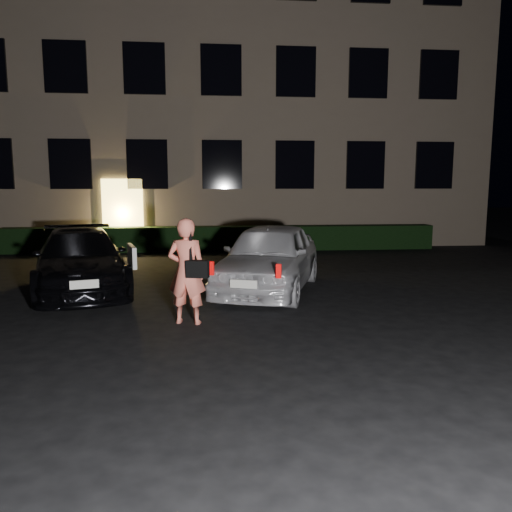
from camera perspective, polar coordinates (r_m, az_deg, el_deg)
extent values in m
plane|color=black|center=(7.37, -1.17, -10.18)|extent=(80.00, 80.00, 0.00)
cube|color=#716050|center=(22.28, -4.29, 17.71)|extent=(20.00, 8.00, 12.00)
cube|color=#F5D25B|center=(18.19, -14.97, 4.57)|extent=(1.40, 0.10, 2.50)
cube|color=black|center=(18.52, -20.44, 9.82)|extent=(1.40, 0.10, 1.70)
cube|color=black|center=(18.04, -12.31, 10.20)|extent=(1.40, 0.10, 1.70)
cube|color=black|center=(17.93, -3.89, 10.38)|extent=(1.40, 0.10, 1.70)
cube|color=black|center=(18.19, 4.45, 10.34)|extent=(1.40, 0.10, 1.70)
cube|color=black|center=(18.81, 12.40, 10.11)|extent=(1.40, 0.10, 1.70)
cube|color=black|center=(19.76, 19.70, 9.72)|extent=(1.40, 0.10, 1.70)
cube|color=black|center=(18.91, -20.96, 19.54)|extent=(1.40, 0.10, 1.70)
cube|color=black|center=(18.44, -12.64, 20.18)|extent=(1.40, 0.10, 1.70)
cube|color=black|center=(18.33, -4.00, 20.43)|extent=(1.40, 0.10, 1.70)
cube|color=black|center=(18.59, 4.57, 20.25)|extent=(1.40, 0.10, 1.70)
cube|color=black|center=(19.20, 12.72, 19.69)|extent=(1.40, 0.10, 1.70)
cube|color=black|center=(20.12, 20.17, 18.86)|extent=(1.40, 0.10, 1.70)
cube|color=black|center=(17.58, -3.77, 2.02)|extent=(15.00, 0.70, 0.85)
imported|color=black|center=(11.60, -19.43, -0.45)|extent=(3.01, 4.94, 1.34)
cube|color=white|center=(10.80, -14.01, 0.02)|extent=(0.33, 0.94, 0.45)
cube|color=silver|center=(9.26, -19.03, -3.07)|extent=(0.48, 0.17, 0.15)
imported|color=silver|center=(10.90, 1.55, -0.11)|extent=(3.11, 4.71, 1.49)
cube|color=red|center=(9.06, -5.12, -1.41)|extent=(0.10, 0.08, 0.25)
cube|color=red|center=(8.74, 2.60, -1.74)|extent=(0.10, 0.08, 0.25)
cube|color=silver|center=(8.88, -1.42, -3.21)|extent=(0.48, 0.21, 0.15)
imported|color=#FD7A63|center=(8.37, -7.92, -1.74)|extent=(0.73, 0.57, 1.78)
cube|color=black|center=(8.18, -6.69, -1.48)|extent=(0.39, 0.24, 0.28)
cube|color=black|center=(8.20, -7.47, 1.36)|extent=(0.05, 0.07, 0.55)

